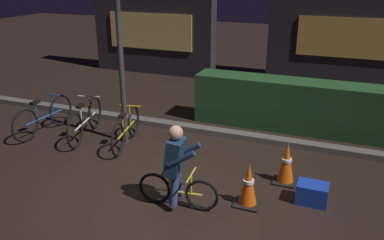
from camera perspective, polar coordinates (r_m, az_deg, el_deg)
The scene contains 13 objects.
ground_plane at distance 6.44m, azimuth -3.68°, elevation -9.04°, with size 40.00×40.00×0.00m, color black.
sidewalk_curb at distance 8.25m, azimuth 2.84°, elevation -1.61°, with size 12.00×0.24×0.12m, color #56544F.
hedge_row at distance 8.58m, azimuth 16.36°, elevation 1.78°, with size 4.80×0.70×1.06m, color #214723.
storefront_left at distance 13.01m, azimuth -5.56°, elevation 15.14°, with size 4.03×0.54×3.90m.
storefront_right at distance 12.26m, azimuth 25.06°, elevation 14.96°, with size 5.74×0.54×4.72m.
street_post at distance 7.54m, azimuth -10.04°, elevation 7.23°, with size 0.10×0.10×2.94m, color #2D2D33.
parked_bike_leftmost at distance 8.76m, azimuth -20.40°, elevation 0.43°, with size 0.46×1.67×0.77m.
parked_bike_left_mid at distance 8.26m, azimuth -14.97°, elevation -0.07°, with size 0.52×1.67×0.79m.
parked_bike_center_left at distance 7.74m, azimuth -9.38°, elevation -1.27°, with size 0.46×1.54×0.72m.
traffic_cone_near at distance 5.81m, azimuth 8.04°, elevation -9.14°, with size 0.36×0.36×0.66m.
traffic_cone_far at distance 6.49m, azimuth 13.32°, elevation -6.02°, with size 0.36×0.36×0.69m.
blue_crate at distance 6.14m, azimuth 16.77°, elevation -9.98°, with size 0.44×0.32×0.30m, color #193DB7.
cyclist at distance 5.59m, azimuth -2.24°, elevation -6.62°, with size 1.19×0.50×1.25m.
Camera 1 is at (2.45, -5.02, 3.20)m, focal length 37.39 mm.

